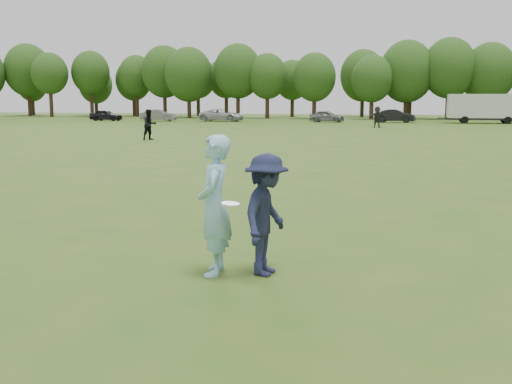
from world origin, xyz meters
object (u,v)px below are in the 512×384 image
(car_a, at_px, (106,115))
(car_b, at_px, (158,115))
(car_c, at_px, (222,115))
(defender, at_px, (266,215))
(cargo_trailer, at_px, (485,107))
(thrower, at_px, (214,206))
(player_far_d, at_px, (377,117))
(player_far_a, at_px, (150,125))
(car_e, at_px, (327,116))
(car_f, at_px, (395,116))

(car_a, bearing_deg, car_b, -87.14)
(car_c, bearing_deg, defender, -158.43)
(cargo_trailer, bearing_deg, defender, -100.07)
(defender, xyz_separation_m, car_c, (-18.98, 61.05, -0.17))
(thrower, distance_m, car_b, 65.34)
(player_far_d, distance_m, car_c, 22.39)
(player_far_a, xyz_separation_m, car_c, (-5.08, 33.23, -0.25))
(car_c, bearing_deg, car_a, 100.12)
(thrower, relative_size, car_e, 0.52)
(player_far_a, height_order, cargo_trailer, cargo_trailer)
(thrower, relative_size, car_c, 0.39)
(player_far_d, bearing_deg, car_e, 91.59)
(thrower, bearing_deg, car_e, 173.97)
(player_far_a, bearing_deg, car_c, 45.61)
(thrower, relative_size, car_b, 0.49)
(player_far_a, distance_m, car_f, 37.41)
(player_far_a, height_order, car_b, player_far_a)
(player_far_a, distance_m, car_a, 37.29)
(car_a, relative_size, car_b, 0.94)
(thrower, bearing_deg, defender, 90.75)
(player_far_a, xyz_separation_m, car_a, (-19.55, 31.75, -0.31))
(player_far_d, distance_m, car_b, 28.64)
(player_far_a, height_order, player_far_d, player_far_a)
(defender, xyz_separation_m, cargo_trailer, (11.00, 61.96, 0.86))
(cargo_trailer, bearing_deg, player_far_d, -130.55)
(car_a, distance_m, car_b, 6.82)
(car_f, bearing_deg, car_c, 100.25)
(car_a, relative_size, car_c, 0.75)
(player_far_d, xyz_separation_m, car_b, (-26.47, 10.92, -0.28))
(player_far_a, distance_m, player_far_d, 25.17)
(thrower, height_order, car_c, thrower)
(car_f, bearing_deg, thrower, -174.29)
(car_b, relative_size, car_c, 0.80)
(car_e, bearing_deg, car_f, -78.30)
(car_c, xyz_separation_m, cargo_trailer, (29.98, 0.91, 1.03))
(defender, height_order, player_far_d, player_far_d)
(player_far_d, bearing_deg, car_c, 122.41)
(player_far_d, distance_m, cargo_trailer, 17.19)
(defender, xyz_separation_m, car_a, (-33.45, 59.57, -0.23))
(player_far_a, xyz_separation_m, player_far_d, (13.74, 21.09, -0.00))
(thrower, height_order, player_far_a, thrower)
(player_far_d, height_order, car_a, player_far_d)
(player_far_a, distance_m, car_e, 34.45)
(car_b, xyz_separation_m, car_c, (7.65, 1.21, 0.04))
(cargo_trailer, bearing_deg, car_a, -176.93)
(car_a, bearing_deg, player_far_a, -147.72)
(player_far_d, distance_m, car_e, 13.98)
(car_f, bearing_deg, car_a, 101.59)
(car_f, bearing_deg, car_b, 102.02)
(car_a, relative_size, car_e, 1.00)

